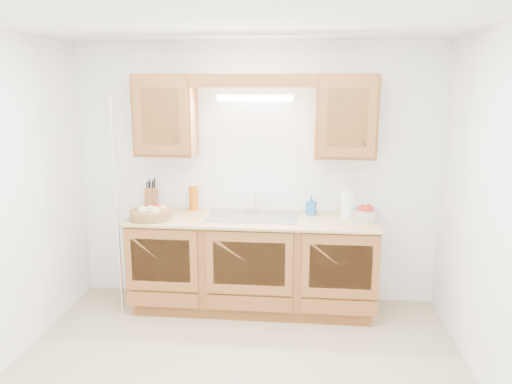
# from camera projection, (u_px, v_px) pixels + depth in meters

# --- Properties ---
(room) EXTENTS (3.52, 3.50, 2.50)m
(room) POSITION_uv_depth(u_px,v_px,m) (234.00, 213.00, 3.39)
(room) COLOR tan
(room) RESTS_ON ground
(base_cabinets) EXTENTS (2.20, 0.60, 0.86)m
(base_cabinets) POSITION_uv_depth(u_px,v_px,m) (253.00, 264.00, 4.73)
(base_cabinets) COLOR #98582C
(base_cabinets) RESTS_ON ground
(countertop) EXTENTS (2.30, 0.63, 0.04)m
(countertop) POSITION_uv_depth(u_px,v_px,m) (253.00, 220.00, 4.62)
(countertop) COLOR tan
(countertop) RESTS_ON base_cabinets
(upper_cabinet_left) EXTENTS (0.55, 0.33, 0.75)m
(upper_cabinet_left) POSITION_uv_depth(u_px,v_px,m) (166.00, 115.00, 4.65)
(upper_cabinet_left) COLOR #98582C
(upper_cabinet_left) RESTS_ON room
(upper_cabinet_right) EXTENTS (0.55, 0.33, 0.75)m
(upper_cabinet_right) POSITION_uv_depth(u_px,v_px,m) (346.00, 116.00, 4.49)
(upper_cabinet_right) COLOR #98582C
(upper_cabinet_right) RESTS_ON room
(valance) EXTENTS (2.20, 0.05, 0.12)m
(valance) POSITION_uv_depth(u_px,v_px,m) (252.00, 81.00, 4.36)
(valance) COLOR #98582C
(valance) RESTS_ON room
(fluorescent_fixture) EXTENTS (0.76, 0.08, 0.08)m
(fluorescent_fixture) POSITION_uv_depth(u_px,v_px,m) (255.00, 97.00, 4.61)
(fluorescent_fixture) COLOR white
(fluorescent_fixture) RESTS_ON room
(sink) EXTENTS (0.84, 0.46, 0.36)m
(sink) POSITION_uv_depth(u_px,v_px,m) (253.00, 224.00, 4.66)
(sink) COLOR #9E9EA3
(sink) RESTS_ON countertop
(wire_shelf_pole) EXTENTS (0.03, 0.03, 2.00)m
(wire_shelf_pole) POSITION_uv_depth(u_px,v_px,m) (117.00, 210.00, 4.47)
(wire_shelf_pole) COLOR silver
(wire_shelf_pole) RESTS_ON ground
(outlet_plate) EXTENTS (0.08, 0.01, 0.12)m
(outlet_plate) POSITION_uv_depth(u_px,v_px,m) (355.00, 187.00, 4.77)
(outlet_plate) COLOR white
(outlet_plate) RESTS_ON room
(fruit_basket) EXTENTS (0.46, 0.46, 0.12)m
(fruit_basket) POSITION_uv_depth(u_px,v_px,m) (151.00, 213.00, 4.58)
(fruit_basket) COLOR olive
(fruit_basket) RESTS_ON countertop
(knife_block) EXTENTS (0.12, 0.19, 0.31)m
(knife_block) POSITION_uv_depth(u_px,v_px,m) (151.00, 198.00, 4.90)
(knife_block) COLOR #98582C
(knife_block) RESTS_ON countertop
(orange_canister) EXTENTS (0.09, 0.09, 0.26)m
(orange_canister) POSITION_uv_depth(u_px,v_px,m) (194.00, 197.00, 4.88)
(orange_canister) COLOR #D0600B
(orange_canister) RESTS_ON countertop
(soap_bottle) EXTENTS (0.11, 0.11, 0.18)m
(soap_bottle) POSITION_uv_depth(u_px,v_px,m) (311.00, 205.00, 4.70)
(soap_bottle) COLOR blue
(soap_bottle) RESTS_ON countertop
(sponge) EXTENTS (0.12, 0.10, 0.02)m
(sponge) POSITION_uv_depth(u_px,v_px,m) (311.00, 211.00, 4.81)
(sponge) COLOR #CC333F
(sponge) RESTS_ON countertop
(paper_towel) EXTENTS (0.15, 0.15, 0.31)m
(paper_towel) POSITION_uv_depth(u_px,v_px,m) (348.00, 204.00, 4.57)
(paper_towel) COLOR silver
(paper_towel) RESTS_ON countertop
(apple_bowl) EXTENTS (0.33, 0.33, 0.14)m
(apple_bowl) POSITION_uv_depth(u_px,v_px,m) (365.00, 213.00, 4.54)
(apple_bowl) COLOR silver
(apple_bowl) RESTS_ON countertop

